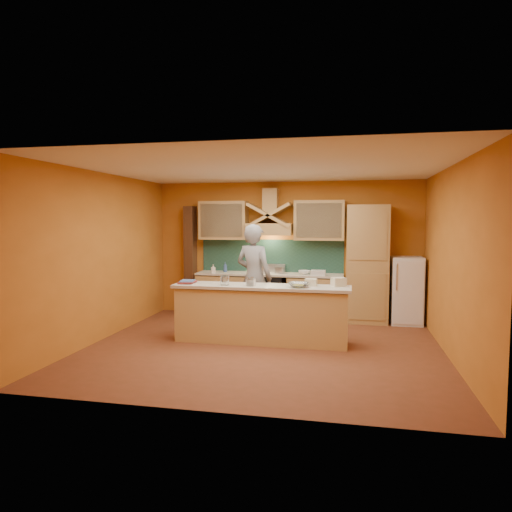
% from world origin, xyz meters
% --- Properties ---
extents(floor, '(5.50, 5.00, 0.01)m').
position_xyz_m(floor, '(0.00, 0.00, 0.00)').
color(floor, brown).
rests_on(floor, ground).
extents(ceiling, '(5.50, 5.00, 0.01)m').
position_xyz_m(ceiling, '(0.00, 0.00, 2.80)').
color(ceiling, white).
rests_on(ceiling, wall_back).
extents(wall_back, '(5.50, 0.02, 2.80)m').
position_xyz_m(wall_back, '(0.00, 2.50, 1.40)').
color(wall_back, '#C47226').
rests_on(wall_back, floor).
extents(wall_front, '(5.50, 0.02, 2.80)m').
position_xyz_m(wall_front, '(0.00, -2.50, 1.40)').
color(wall_front, '#C47226').
rests_on(wall_front, floor).
extents(wall_left, '(0.02, 5.00, 2.80)m').
position_xyz_m(wall_left, '(-2.75, 0.00, 1.40)').
color(wall_left, '#C47226').
rests_on(wall_left, floor).
extents(wall_right, '(0.02, 5.00, 2.80)m').
position_xyz_m(wall_right, '(2.75, 0.00, 1.40)').
color(wall_right, '#C47226').
rests_on(wall_right, floor).
extents(base_cabinet_left, '(1.10, 0.60, 0.86)m').
position_xyz_m(base_cabinet_left, '(-1.25, 2.20, 0.43)').
color(base_cabinet_left, tan).
rests_on(base_cabinet_left, floor).
extents(base_cabinet_right, '(1.10, 0.60, 0.86)m').
position_xyz_m(base_cabinet_right, '(0.65, 2.20, 0.43)').
color(base_cabinet_right, tan).
rests_on(base_cabinet_right, floor).
extents(counter_top, '(3.00, 0.62, 0.04)m').
position_xyz_m(counter_top, '(-0.30, 2.20, 0.90)').
color(counter_top, beige).
rests_on(counter_top, base_cabinet_left).
extents(stove, '(0.60, 0.58, 0.90)m').
position_xyz_m(stove, '(-0.30, 2.20, 0.45)').
color(stove, black).
rests_on(stove, floor).
extents(backsplash, '(3.00, 0.03, 0.70)m').
position_xyz_m(backsplash, '(-0.30, 2.48, 1.25)').
color(backsplash, '#1B3B33').
rests_on(backsplash, wall_back).
extents(range_hood, '(0.92, 0.50, 0.24)m').
position_xyz_m(range_hood, '(-0.30, 2.25, 1.82)').
color(range_hood, tan).
rests_on(range_hood, wall_back).
extents(hood_chimney, '(0.30, 0.30, 0.50)m').
position_xyz_m(hood_chimney, '(-0.30, 2.35, 2.40)').
color(hood_chimney, tan).
rests_on(hood_chimney, wall_back).
extents(upper_cabinet_left, '(1.00, 0.35, 0.80)m').
position_xyz_m(upper_cabinet_left, '(-1.30, 2.33, 2.00)').
color(upper_cabinet_left, tan).
rests_on(upper_cabinet_left, wall_back).
extents(upper_cabinet_right, '(1.00, 0.35, 0.80)m').
position_xyz_m(upper_cabinet_right, '(0.70, 2.33, 2.00)').
color(upper_cabinet_right, tan).
rests_on(upper_cabinet_right, wall_back).
extents(pantry_column, '(0.80, 0.60, 2.30)m').
position_xyz_m(pantry_column, '(1.65, 2.20, 1.15)').
color(pantry_column, tan).
rests_on(pantry_column, floor).
extents(fridge, '(0.58, 0.60, 1.30)m').
position_xyz_m(fridge, '(2.40, 2.20, 0.65)').
color(fridge, white).
rests_on(fridge, floor).
extents(trim_column_left, '(0.20, 0.30, 2.30)m').
position_xyz_m(trim_column_left, '(-2.05, 2.35, 1.15)').
color(trim_column_left, '#472816').
rests_on(trim_column_left, floor).
extents(island_body, '(2.80, 0.55, 0.88)m').
position_xyz_m(island_body, '(-0.10, 0.30, 0.44)').
color(island_body, '#D9B46F').
rests_on(island_body, floor).
extents(island_top, '(2.90, 0.62, 0.05)m').
position_xyz_m(island_top, '(-0.10, 0.30, 0.92)').
color(island_top, beige).
rests_on(island_top, island_body).
extents(person, '(0.82, 0.67, 1.94)m').
position_xyz_m(person, '(-0.38, 1.06, 0.97)').
color(person, gray).
rests_on(person, floor).
extents(pot_large, '(0.28, 0.28, 0.15)m').
position_xyz_m(pot_large, '(-0.49, 2.10, 0.98)').
color(pot_large, '#B5B4BB').
rests_on(pot_large, stove).
extents(pot_small, '(0.27, 0.27, 0.14)m').
position_xyz_m(pot_small, '(-0.09, 2.20, 0.97)').
color(pot_small, '#BBBCC3').
rests_on(pot_small, stove).
extents(soap_bottle_a, '(0.11, 0.11, 0.18)m').
position_xyz_m(soap_bottle_a, '(-1.42, 1.96, 1.01)').
color(soap_bottle_a, white).
rests_on(soap_bottle_a, counter_top).
extents(soap_bottle_b, '(0.11, 0.11, 0.21)m').
position_xyz_m(soap_bottle_b, '(-1.24, 2.21, 1.03)').
color(soap_bottle_b, '#324D89').
rests_on(soap_bottle_b, counter_top).
extents(bowl_back, '(0.26, 0.26, 0.08)m').
position_xyz_m(bowl_back, '(0.42, 2.19, 0.96)').
color(bowl_back, silver).
rests_on(bowl_back, counter_top).
extents(dish_rack, '(0.28, 0.22, 0.10)m').
position_xyz_m(dish_rack, '(0.71, 2.03, 0.97)').
color(dish_rack, silver).
rests_on(dish_rack, counter_top).
extents(book_lower, '(0.25, 0.33, 0.03)m').
position_xyz_m(book_lower, '(-1.48, 0.28, 0.96)').
color(book_lower, '#A83C3C').
rests_on(book_lower, island_top).
extents(book_upper, '(0.27, 0.34, 0.02)m').
position_xyz_m(book_upper, '(-1.48, 0.28, 0.98)').
color(book_upper, '#415E90').
rests_on(book_upper, island_top).
extents(jar_large, '(0.18, 0.18, 0.15)m').
position_xyz_m(jar_large, '(-0.69, 0.21, 1.02)').
color(jar_large, white).
rests_on(jar_large, island_top).
extents(jar_small, '(0.12, 0.12, 0.16)m').
position_xyz_m(jar_small, '(-0.25, 0.17, 1.02)').
color(jar_small, silver).
rests_on(jar_small, island_top).
extents(kitchen_scale, '(0.13, 0.13, 0.11)m').
position_xyz_m(kitchen_scale, '(-0.25, 0.22, 1.00)').
color(kitchen_scale, white).
rests_on(kitchen_scale, island_top).
extents(mixing_bowl, '(0.35, 0.35, 0.08)m').
position_xyz_m(mixing_bowl, '(0.53, 0.20, 0.98)').
color(mixing_bowl, white).
rests_on(mixing_bowl, island_top).
extents(cloth, '(0.22, 0.17, 0.01)m').
position_xyz_m(cloth, '(0.59, 0.22, 0.95)').
color(cloth, '#C4ACA1').
rests_on(cloth, island_top).
extents(grocery_bag_a, '(0.27, 0.25, 0.14)m').
position_xyz_m(grocery_bag_a, '(1.14, 0.46, 1.01)').
color(grocery_bag_a, beige).
rests_on(grocery_bag_a, island_top).
extents(grocery_bag_b, '(0.19, 0.16, 0.11)m').
position_xyz_m(grocery_bag_b, '(0.70, 0.41, 1.00)').
color(grocery_bag_b, '#ECE7C2').
rests_on(grocery_bag_b, island_top).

